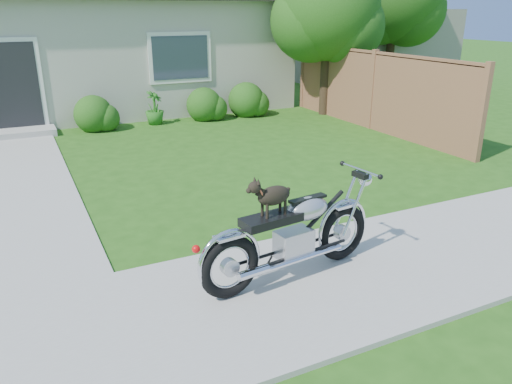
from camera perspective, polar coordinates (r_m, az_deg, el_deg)
ground at (r=5.14m, az=-3.32°, el=-12.77°), size 80.00×80.00×0.00m
sidewalk at (r=5.13m, az=-3.33°, el=-12.58°), size 24.00×2.20×0.04m
walkway at (r=9.42m, az=-24.03°, el=1.21°), size 1.20×8.00×0.03m
house at (r=16.09m, az=-21.14°, el=16.63°), size 12.60×7.03×4.50m
fence at (r=12.70m, az=13.19°, el=11.26°), size 0.12×6.62×1.90m
tree_near at (r=14.15m, az=8.86°, el=19.51°), size 2.77×2.73×4.19m
shrub_row at (r=12.93m, az=-15.42°, el=8.86°), size 8.84×1.03×1.03m
potted_plant_right at (r=13.18m, az=-11.54°, el=9.40°), size 0.67×0.67×0.85m
motorcycle_with_dog at (r=5.34m, az=4.28°, el=-4.64°), size 2.22×0.64×1.18m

